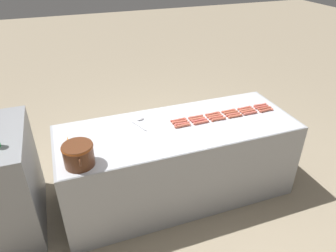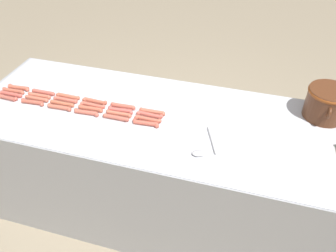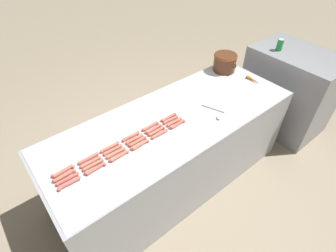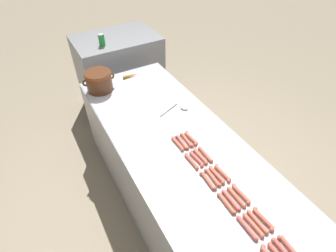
# 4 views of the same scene
# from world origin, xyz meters

# --- Properties ---
(ground_plane) EXTENTS (20.00, 20.00, 0.00)m
(ground_plane) POSITION_xyz_m (0.00, 0.00, 0.00)
(ground_plane) COLOR gray
(griddle_counter) EXTENTS (0.87, 2.32, 0.84)m
(griddle_counter) POSITION_xyz_m (0.00, 0.00, 0.42)
(griddle_counter) COLOR #9EA0A5
(griddle_counter) RESTS_ON ground_plane
(back_cabinet) EXTENTS (0.96, 0.67, 0.99)m
(back_cabinet) POSITION_xyz_m (0.16, 1.69, 0.49)
(back_cabinet) COLOR gray
(back_cabinet) RESTS_ON ground_plane
(hot_dog_1) EXTENTS (0.03, 0.17, 0.03)m
(hot_dog_1) POSITION_xyz_m (-0.03, -0.78, 0.85)
(hot_dog_1) COLOR #C65D4F
(hot_dog_1) RESTS_ON griddle_counter
(hot_dog_2) EXTENTS (0.03, 0.17, 0.03)m
(hot_dog_2) POSITION_xyz_m (-0.03, -0.60, 0.85)
(hot_dog_2) COLOR #CB644A
(hot_dog_2) RESTS_ON griddle_counter
(hot_dog_3) EXTENTS (0.03, 0.17, 0.03)m
(hot_dog_3) POSITION_xyz_m (-0.03, -0.41, 0.85)
(hot_dog_3) COLOR #C45E47
(hot_dog_3) RESTS_ON griddle_counter
(hot_dog_4) EXTENTS (0.03, 0.17, 0.03)m
(hot_dog_4) POSITION_xyz_m (-0.03, -0.22, 0.85)
(hot_dog_4) COLOR #CC5E4C
(hot_dog_4) RESTS_ON griddle_counter
(hot_dog_5) EXTENTS (0.03, 0.17, 0.03)m
(hot_dog_5) POSITION_xyz_m (-0.02, -0.03, 0.85)
(hot_dog_5) COLOR #C5634B
(hot_dog_5) RESTS_ON griddle_counter
(hot_dog_7) EXTENTS (0.03, 0.17, 0.03)m
(hot_dog_7) POSITION_xyz_m (0.02, -0.78, 0.85)
(hot_dog_7) COLOR #CA664E
(hot_dog_7) RESTS_ON griddle_counter
(hot_dog_8) EXTENTS (0.03, 0.17, 0.03)m
(hot_dog_8) POSITION_xyz_m (0.01, -0.60, 0.85)
(hot_dog_8) COLOR #C96250
(hot_dog_8) RESTS_ON griddle_counter
(hot_dog_9) EXTENTS (0.03, 0.17, 0.03)m
(hot_dog_9) POSITION_xyz_m (0.02, -0.41, 0.85)
(hot_dog_9) COLOR #CB604D
(hot_dog_9) RESTS_ON griddle_counter
(hot_dog_10) EXTENTS (0.04, 0.17, 0.03)m
(hot_dog_10) POSITION_xyz_m (0.02, -0.22, 0.85)
(hot_dog_10) COLOR #CC5951
(hot_dog_10) RESTS_ON griddle_counter
(hot_dog_11) EXTENTS (0.03, 0.17, 0.03)m
(hot_dog_11) POSITION_xyz_m (0.01, -0.04, 0.85)
(hot_dog_11) COLOR #C65C4F
(hot_dog_11) RESTS_ON griddle_counter
(hot_dog_12) EXTENTS (0.03, 0.17, 0.03)m
(hot_dog_12) POSITION_xyz_m (0.05, -0.97, 0.85)
(hot_dog_12) COLOR #CC5A4D
(hot_dog_12) RESTS_ON griddle_counter
(hot_dog_13) EXTENTS (0.03, 0.17, 0.03)m
(hot_dog_13) POSITION_xyz_m (0.05, -0.78, 0.85)
(hot_dog_13) COLOR #C36850
(hot_dog_13) RESTS_ON griddle_counter
(hot_dog_14) EXTENTS (0.03, 0.17, 0.03)m
(hot_dog_14) POSITION_xyz_m (0.05, -0.60, 0.85)
(hot_dog_14) COLOR #C46548
(hot_dog_14) RESTS_ON griddle_counter
(hot_dog_15) EXTENTS (0.03, 0.17, 0.03)m
(hot_dog_15) POSITION_xyz_m (0.05, -0.40, 0.85)
(hot_dog_15) COLOR #C06148
(hot_dog_15) RESTS_ON griddle_counter
(hot_dog_16) EXTENTS (0.03, 0.17, 0.03)m
(hot_dog_16) POSITION_xyz_m (0.05, -0.22, 0.85)
(hot_dog_16) COLOR #C5664D
(hot_dog_16) RESTS_ON griddle_counter
(hot_dog_17) EXTENTS (0.03, 0.17, 0.03)m
(hot_dog_17) POSITION_xyz_m (0.05, -0.03, 0.85)
(hot_dog_17) COLOR #C45F49
(hot_dog_17) RESTS_ON griddle_counter
(hot_dog_18) EXTENTS (0.03, 0.17, 0.03)m
(hot_dog_18) POSITION_xyz_m (0.09, -0.97, 0.85)
(hot_dog_18) COLOR #C05D4D
(hot_dog_18) RESTS_ON griddle_counter
(hot_dog_19) EXTENTS (0.04, 0.17, 0.03)m
(hot_dog_19) POSITION_xyz_m (0.09, -0.78, 0.85)
(hot_dog_19) COLOR #C45B48
(hot_dog_19) RESTS_ON griddle_counter
(hot_dog_20) EXTENTS (0.03, 0.17, 0.03)m
(hot_dog_20) POSITION_xyz_m (0.09, -0.59, 0.85)
(hot_dog_20) COLOR #CA624D
(hot_dog_20) RESTS_ON griddle_counter
(hot_dog_21) EXTENTS (0.04, 0.17, 0.03)m
(hot_dog_21) POSITION_xyz_m (0.09, -0.41, 0.85)
(hot_dog_21) COLOR #CE614E
(hot_dog_21) RESTS_ON griddle_counter
(hot_dog_22) EXTENTS (0.03, 0.17, 0.03)m
(hot_dog_22) POSITION_xyz_m (0.09, -0.22, 0.85)
(hot_dog_22) COLOR #C4614F
(hot_dog_22) RESTS_ON griddle_counter
(hot_dog_23) EXTENTS (0.04, 0.17, 0.03)m
(hot_dog_23) POSITION_xyz_m (0.09, -0.04, 0.85)
(hot_dog_23) COLOR #CB5A48
(hot_dog_23) RESTS_ON griddle_counter
(bean_pot) EXTENTS (0.31, 0.25, 0.19)m
(bean_pot) POSITION_xyz_m (-0.28, 0.95, 0.94)
(bean_pot) COLOR #562D19
(bean_pot) RESTS_ON griddle_counter
(serving_spoon) EXTENTS (0.26, 0.14, 0.02)m
(serving_spoon) POSITION_xyz_m (0.21, 0.33, 0.85)
(serving_spoon) COLOR #B7B7BC
(serving_spoon) RESTS_ON griddle_counter
(carrot) EXTENTS (0.18, 0.04, 0.03)m
(carrot) POSITION_xyz_m (0.06, 1.02, 0.85)
(carrot) COLOR orange
(carrot) RESTS_ON griddle_counter
(soda_can) EXTENTS (0.07, 0.07, 0.12)m
(soda_can) POSITION_xyz_m (-0.04, 1.54, 1.05)
(soda_can) COLOR #1E8C38
(soda_can) RESTS_ON back_cabinet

